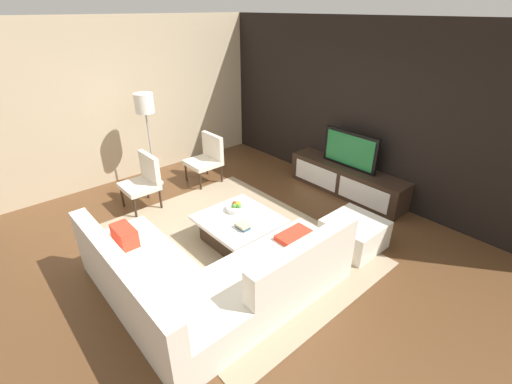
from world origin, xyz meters
TOP-DOWN VIEW (x-y plane):
  - ground_plane at (0.00, 0.00)m, footprint 14.00×14.00m
  - feature_wall_back at (0.00, 2.70)m, footprint 6.40×0.12m
  - side_wall_left at (-3.20, 0.20)m, footprint 0.12×5.20m
  - area_rug at (-0.10, 0.00)m, footprint 3.45×2.65m
  - media_console at (0.00, 2.40)m, footprint 2.13×0.48m
  - television at (0.00, 2.40)m, footprint 1.01×0.06m
  - sectional_couch at (0.50, -0.85)m, footprint 2.28×2.39m
  - coffee_table at (-0.10, 0.10)m, footprint 1.01×0.96m
  - accent_chair_near at (-1.88, -0.39)m, footprint 0.55×0.51m
  - floor_lamp at (-2.51, 0.07)m, footprint 0.32×0.32m
  - ottoman at (1.00, 1.20)m, footprint 0.70×0.70m
  - fruit_bowl at (-0.28, 0.20)m, footprint 0.28×0.28m
  - accent_chair_far at (-2.01, 0.90)m, footprint 0.56×0.55m
  - book_stack at (0.12, -0.02)m, footprint 0.18×0.13m

SIDE VIEW (x-z plane):
  - ground_plane at x=0.00m, z-range 0.00..0.00m
  - area_rug at x=-0.10m, z-range 0.00..0.01m
  - ottoman at x=1.00m, z-range 0.00..0.40m
  - coffee_table at x=-0.10m, z-range 0.01..0.39m
  - media_console at x=0.00m, z-range 0.00..0.50m
  - sectional_couch at x=0.50m, z-range -0.12..0.69m
  - book_stack at x=0.12m, z-range 0.38..0.45m
  - fruit_bowl at x=-0.28m, z-range 0.36..0.50m
  - accent_chair_far at x=-2.01m, z-range 0.05..0.92m
  - accent_chair_near at x=-1.88m, z-range 0.06..0.93m
  - television at x=0.00m, z-range 0.50..1.11m
  - floor_lamp at x=-2.51m, z-range 0.56..2.22m
  - feature_wall_back at x=0.00m, z-range 0.00..2.80m
  - side_wall_left at x=-3.20m, z-range 0.00..2.80m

